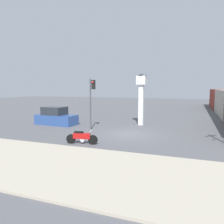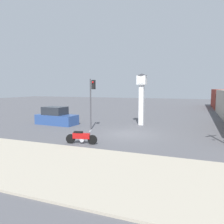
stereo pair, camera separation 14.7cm
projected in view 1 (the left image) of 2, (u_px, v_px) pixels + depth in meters
ground_plane at (129, 134)px, 17.57m from camera, size 120.00×120.00×0.00m
sidewalk_strip at (80, 168)px, 10.05m from camera, size 36.00×6.00×0.10m
motorcycle at (82, 137)px, 14.44m from camera, size 2.13×0.60×0.95m
clock_tower at (141, 92)px, 21.54m from camera, size 1.05×1.05×5.09m
traffic_light at (92, 95)px, 19.05m from camera, size 0.50×0.35×4.49m
parked_car at (56, 117)px, 22.08m from camera, size 4.31×2.07×1.80m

